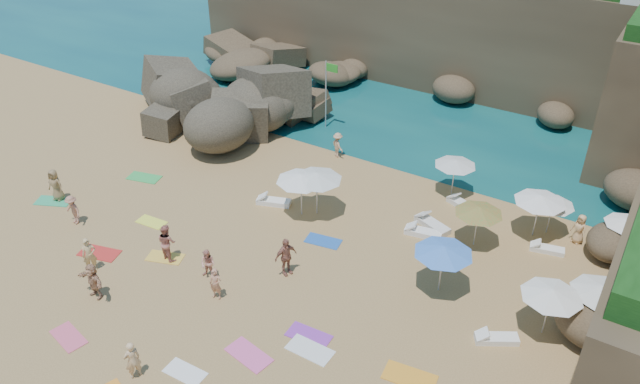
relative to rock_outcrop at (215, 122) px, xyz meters
The scene contains 46 objects.
ground 13.64m from the rock_outcrop, 43.16° to the right, with size 120.00×120.00×0.00m, color tan.
seawater 22.94m from the rock_outcrop, 64.29° to the left, with size 120.00×120.00×0.00m, color #0C4751.
cliff_back 20.11m from the rock_outcrop, 52.66° to the left, with size 44.00×8.00×8.00m, color brown.
rock_promontory 6.75m from the rock_outcrop, 98.93° to the left, with size 12.00×7.00×2.00m, color brown, non-canonical shape.
rock_outcrop is the anchor object (origin of this frame).
flag_pole 7.90m from the rock_outcrop, 25.89° to the left, with size 0.87×0.09×4.44m.
parasol_0 12.66m from the rock_outcrop, 25.87° to the right, with size 2.55×2.55×2.41m.
parasol_1 16.49m from the rock_outcrop, ahead, with size 2.20×2.20×2.08m.
parasol_2 21.73m from the rock_outcrop, ahead, with size 2.05×2.05×1.94m.
parasol_3 21.29m from the rock_outcrop, ahead, with size 2.43×2.43×2.30m.
parasol_4 24.96m from the rock_outcrop, ahead, with size 1.98×1.98×1.87m.
parasol_6 19.42m from the rock_outcrop, 11.26° to the right, with size 2.25×2.25×2.13m.
parasol_8 24.65m from the rock_outcrop, 18.72° to the right, with size 2.38×2.38×2.25m.
parasol_9 12.34m from the rock_outcrop, 29.17° to the right, with size 2.51×2.51×2.37m.
parasol_10 20.42m from the rock_outcrop, 22.26° to the right, with size 2.52×2.52×2.38m.
parasol_11 25.77m from the rock_outcrop, 14.95° to the right, with size 2.33×2.33×2.20m.
lounger_0 10.65m from the rock_outcrop, 33.73° to the right, with size 1.77×0.59×0.27m, color white.
lounger_1 17.34m from the rock_outcrop, ahead, with size 1.71×0.57×0.27m, color white.
lounger_2 17.17m from the rock_outcrop, 14.67° to the right, with size 1.79×0.60×0.28m, color white.
lounger_3 17.08m from the rock_outcrop, 11.87° to the right, with size 1.93×0.64×0.30m, color white.
lounger_4 22.19m from the rock_outcrop, ahead, with size 1.55×0.52×0.24m, color white.
lounger_5 23.77m from the rock_outcrop, 23.05° to the right, with size 1.67×0.56×0.26m, color white.
towel_1 19.42m from the rock_outcrop, 67.39° to the right, with size 1.66×0.83×0.03m, color #EB5B78.
towel_3 11.83m from the rock_outcrop, 95.56° to the right, with size 1.85×0.92×0.03m, color #30AA6E.
towel_4 11.44m from the rock_outcrop, 66.27° to the right, with size 1.51×0.76×0.03m, color #F9FF43.
towel_5 21.05m from the rock_outcrop, 53.27° to the right, with size 1.59×0.79×0.03m, color white.
towel_6 20.16m from the rock_outcrop, 39.82° to the right, with size 1.77×0.88×0.03m, color purple.
towel_7 14.25m from the rock_outcrop, 72.29° to the right, with size 1.88×0.94×0.03m, color red.
towel_8 14.69m from the rock_outcrop, 29.87° to the right, with size 1.70×0.85×0.03m, color blue.
towel_9 20.53m from the rock_outcrop, 46.73° to the right, with size 1.85×0.93×0.03m, color pink.
towel_10 23.49m from the rock_outcrop, 32.80° to the right, with size 1.93×0.97×0.03m, color orange.
towel_11 7.63m from the rock_outcrop, 81.26° to the right, with size 1.84×0.92×0.03m, color green.
towel_12 14.16m from the rock_outcrop, 59.57° to the right, with size 1.67×0.84×0.03m, color yellow.
towel_13 20.89m from the rock_outcrop, 40.33° to the right, with size 1.81×0.91×0.03m, color white.
person_stand_0 15.42m from the rock_outcrop, 70.98° to the right, with size 0.61×0.40×1.68m, color tan.
person_stand_1 14.22m from the rock_outcrop, 58.74° to the right, with size 0.89×0.69×1.83m, color #B86B5C.
person_stand_2 9.16m from the rock_outcrop, ahead, with size 0.99×0.41×1.53m, color tan.
person_stand_3 16.21m from the rock_outcrop, 39.05° to the right, with size 1.10×0.46×1.88m, color #A36651.
person_stand_4 23.09m from the rock_outcrop, ahead, with size 0.75×0.41×1.53m, color #DFAE75.
person_stand_5 2.89m from the rock_outcrop, 18.79° to the right, with size 1.55×0.45×1.68m, color tan.
person_stand_6 21.12m from the rock_outcrop, 58.12° to the right, with size 0.61×0.40×1.66m, color #E5B882.
person_lie_0 12.59m from the rock_outcrop, 83.36° to the right, with size 0.99×1.54×0.41m, color tan.
person_lie_2 11.55m from the rock_outcrop, 95.14° to the right, with size 0.86×1.75×0.47m, color olive.
person_lie_3 17.00m from the rock_outcrop, 67.33° to the right, with size 1.54×1.66×0.44m, color tan.
person_lie_4 17.07m from the rock_outcrop, 49.98° to the right, with size 0.54×1.48×0.35m, color tan.
person_lie_5 15.67m from the rock_outcrop, 51.18° to the right, with size 0.69×1.42×0.54m, color tan.
Camera 1 is at (15.19, -18.41, 17.96)m, focal length 35.00 mm.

